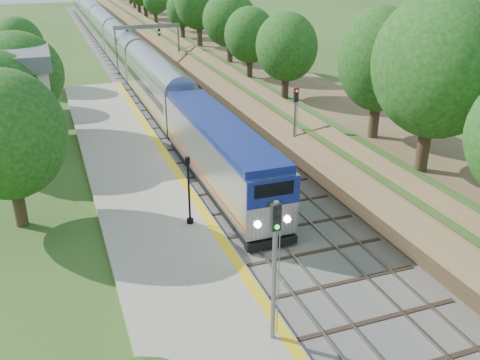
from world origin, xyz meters
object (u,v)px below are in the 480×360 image
object	(u,v)px
signal_farside	(295,119)
train	(114,41)
lamppost_far	(189,194)
signal_platform	(275,258)
signal_gantry	(147,36)

from	to	relation	value
signal_farside	train	bearing A→B (deg)	97.23
lamppost_far	signal_platform	xyz separation A→B (m)	(0.56, -10.78, 1.99)
signal_platform	signal_farside	world-z (taller)	signal_platform
signal_gantry	signal_farside	world-z (taller)	signal_gantry
signal_gantry	signal_platform	xyz separation A→B (m)	(-5.37, -52.74, -0.62)
signal_platform	signal_farside	bearing A→B (deg)	62.20
signal_gantry	lamppost_far	world-z (taller)	signal_gantry
lamppost_far	signal_farside	xyz separation A→B (m)	(9.66, 6.48, 1.58)
train	signal_farside	xyz separation A→B (m)	(6.20, -48.85, 1.52)
lamppost_far	signal_farside	size ratio (longest dim) A/B	0.68
train	lamppost_far	bearing A→B (deg)	-93.58
lamppost_far	signal_farside	bearing A→B (deg)	33.83
signal_gantry	train	size ratio (longest dim) A/B	0.07
train	signal_platform	distance (m)	66.20
signal_gantry	signal_farside	size ratio (longest dim) A/B	1.40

